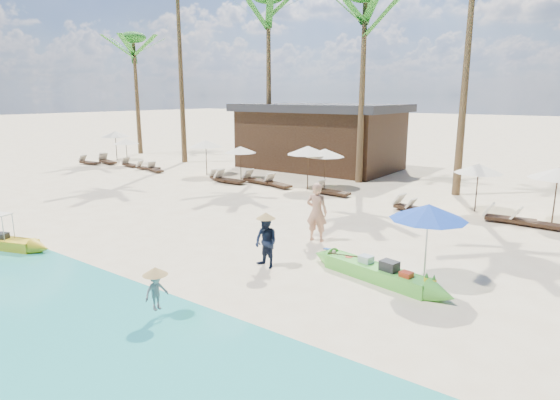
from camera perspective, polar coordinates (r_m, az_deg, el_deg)
The scene contains 34 objects.
ground at distance 13.79m, azimuth -5.07°, elevation -8.05°, with size 240.00×240.00×0.00m, color #F8E6B8.
wet_sand_strip at distance 10.89m, azimuth -23.30°, elevation -14.97°, with size 240.00×4.50×0.01m, color tan.
green_canoe at distance 12.97m, azimuth 11.66°, elevation -8.62°, with size 4.97×1.28×0.64m.
tourist at distance 15.84m, azimuth 4.50°, elevation -1.48°, with size 0.73×0.48×2.01m, color tan.
vendor_green at distance 13.43m, azimuth -1.72°, elevation -5.15°, with size 0.73×0.57×1.51m, color #121B31.
vendor_yellow at distance 10.90m, azimuth -14.85°, elevation -10.68°, with size 0.57×0.33×0.89m, color gray.
blue_umbrella at distance 12.60m, azimuth 17.66°, elevation -1.40°, with size 1.99×1.99×2.14m.
resort_parasol_0 at distance 37.94m, azimuth -19.45°, elevation 7.58°, with size 2.13×2.13×2.19m.
lounger_0_left at distance 36.39m, azimuth -22.30°, elevation 4.34°, with size 1.80×0.75×0.59m.
lounger_0_right at distance 36.28m, azimuth -20.35°, elevation 4.52°, with size 2.04×1.00×0.66m.
resort_parasol_1 at distance 35.08m, azimuth -18.28°, elevation 6.80°, with size 1.80×1.80×1.85m.
lounger_1_left at distance 34.24m, azimuth -17.87°, elevation 4.19°, with size 1.68×0.77×0.55m.
lounger_1_right at distance 32.43m, azimuth -15.90°, elevation 3.88°, with size 1.70×0.96×0.55m.
resort_parasol_2 at distance 29.45m, azimuth -9.04°, elevation 6.81°, with size 2.09×2.09×2.16m.
lounger_2_left at distance 31.49m, azimuth -15.01°, elevation 3.68°, with size 1.72×1.00×0.56m.
resort_parasol_3 at distance 27.63m, azimuth -4.84°, elevation 6.13°, with size 1.88×1.88×1.94m.
lounger_3_left at distance 27.30m, azimuth -7.38°, elevation 2.71°, with size 1.82×1.03×0.59m.
lounger_3_right at distance 26.64m, azimuth -6.35°, elevation 2.54°, with size 1.96×0.61×0.66m.
resort_parasol_4 at distance 24.57m, azimuth 3.43°, elevation 6.08°, with size 2.22×2.22×2.28m.
lounger_4_left at distance 26.44m, azimuth -2.89°, elevation 2.53°, with size 2.00×0.80×0.66m.
lounger_4_right at distance 25.32m, azimuth -0.38°, elevation 2.06°, with size 1.91×1.05×0.62m.
resort_parasol_5 at distance 24.63m, azimuth 5.49°, elevation 5.75°, with size 2.08×2.08×2.14m.
lounger_5_left at distance 23.43m, azimuth 6.12°, elevation 1.15°, with size 1.95×0.72×0.65m.
resort_parasol_6 at distance 21.37m, azimuth 23.06°, elevation 3.55°, with size 2.00×2.00×2.06m.
lounger_6_left at distance 20.71m, azimuth 15.74°, elevation -0.81°, with size 1.93×0.95×0.63m.
lounger_6_right at distance 20.35m, azimuth 17.05°, elevation -1.20°, with size 1.67×0.68×0.55m.
resort_parasol_7 at distance 20.69m, azimuth 30.81°, elevation 2.83°, with size 2.12×2.12×2.19m.
lounger_7_left at distance 20.07m, azimuth 28.53°, elevation -2.34°, with size 1.81×0.63×0.61m.
lounger_7_right at distance 20.23m, azimuth 25.88°, elevation -1.92°, with size 1.96×0.79×0.65m.
palm_0 at distance 41.75m, azimuth -17.35°, elevation 16.57°, with size 2.08×2.08×9.90m.
palm_1 at distance 35.80m, azimuth -12.34°, elevation 21.96°, with size 2.08×2.08×13.60m.
palm_2 at distance 31.49m, azimuth -1.43°, elevation 20.53°, with size 2.08×2.08×11.33m.
palm_3 at distance 26.99m, azimuth 10.27°, elevation 20.37°, with size 2.08×2.08×10.52m.
pavilion_west at distance 31.91m, azimuth 4.84°, elevation 7.81°, with size 10.80×6.60×4.30m.
Camera 1 is at (8.56, -9.65, 4.86)m, focal length 30.00 mm.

